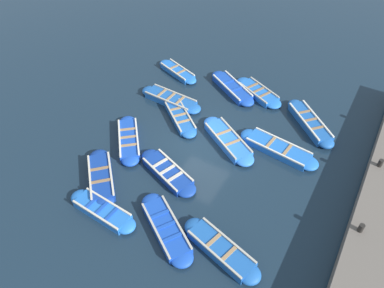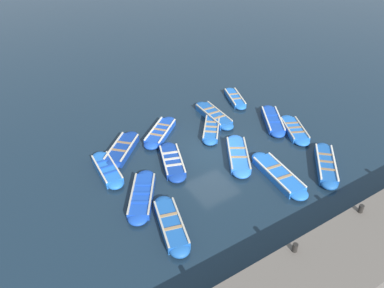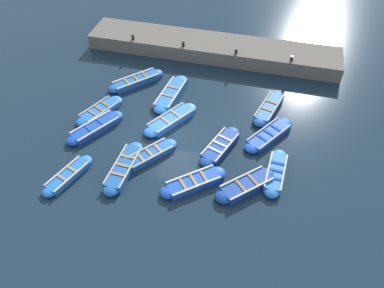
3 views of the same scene
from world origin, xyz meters
name	(u,v)px [view 3 (image 3 of 3)]	position (x,y,z in m)	size (l,w,h in m)	color
ground_plane	(180,137)	(0.00, 0.00, 0.00)	(120.00, 120.00, 0.00)	#162838
boat_drifting	(276,173)	(1.53, 5.50, 0.18)	(3.38, 1.03, 0.41)	blue
boat_stern_in	(269,108)	(-3.48, 4.64, 0.19)	(3.71, 1.77, 0.44)	#1E59AD
boat_inner_gap	(171,120)	(-1.06, -0.86, 0.18)	(3.75, 2.81, 0.42)	blue
boat_outer_right	(220,146)	(0.36, 2.37, 0.17)	(3.58, 2.02, 0.40)	navy
boat_end_of_row	(269,135)	(-1.18, 4.87, 0.16)	(3.63, 2.80, 0.39)	#1947B7
boat_broadside	(193,182)	(3.16, 1.55, 0.18)	(2.96, 3.30, 0.41)	#1947B7
boat_outer_left	(171,94)	(-3.42, -1.53, 0.17)	(4.13, 1.41, 0.40)	blue
boat_bow_out	(136,81)	(-4.15, -4.14, 0.20)	(3.41, 3.26, 0.45)	#1E59AD
boat_alongside	(246,185)	(2.71, 4.16, 0.20)	(3.16, 3.20, 0.46)	navy
boat_far_corner	(95,128)	(0.64, -4.89, 0.18)	(3.63, 2.65, 0.42)	#1947B7
boat_tucked	(68,175)	(4.26, -4.77, 0.15)	(3.21, 1.75, 0.36)	blue
boat_mid_row	(124,168)	(3.10, -2.19, 0.18)	(3.84, 1.09, 0.43)	#1E59AD
boat_near_quay	(150,155)	(1.88, -1.19, 0.16)	(3.14, 2.74, 0.37)	#1E59AD
boat_centre	(100,111)	(-0.81, -5.26, 0.16)	(3.42, 2.26, 0.38)	blue
quay_wall	(212,48)	(-8.80, 0.00, 0.51)	(2.91, 17.90, 1.02)	#605951
bollard_north	(133,37)	(-7.70, -5.56, 1.20)	(0.20, 0.20, 0.35)	black
bollard_mid_north	(183,44)	(-7.70, -1.85, 1.20)	(0.20, 0.20, 0.35)	black
bollard_mid_south	(236,51)	(-7.70, 1.85, 1.20)	(0.20, 0.20, 0.35)	black
bollard_south	(292,58)	(-7.70, 5.56, 1.20)	(0.20, 0.20, 0.35)	black
buoy_orange_near	(154,105)	(-2.08, -2.23, 0.16)	(0.32, 0.32, 0.32)	#E05119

